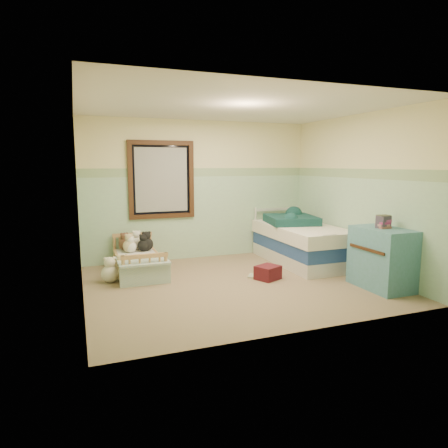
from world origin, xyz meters
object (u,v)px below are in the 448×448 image
object	(u,v)px
toddler_bed_frame	(139,268)
red_pillow	(268,273)
plush_floor_cream	(110,274)
dresser	(382,258)
plush_floor_tan	(123,272)
twin_bed_frame	(301,256)
floor_book	(258,276)

from	to	relation	value
toddler_bed_frame	red_pillow	distance (m)	2.05
plush_floor_cream	red_pillow	size ratio (longest dim) A/B	0.78
dresser	red_pillow	xyz separation A→B (m)	(-1.29, 0.93, -0.32)
toddler_bed_frame	plush_floor_cream	size ratio (longest dim) A/B	5.18
plush_floor_cream	dresser	world-z (taller)	dresser
plush_floor_tan	red_pillow	distance (m)	2.17
plush_floor_tan	dresser	size ratio (longest dim) A/B	0.32
plush_floor_tan	red_pillow	world-z (taller)	plush_floor_tan
twin_bed_frame	floor_book	xyz separation A→B (m)	(-1.11, -0.56, -0.10)
twin_bed_frame	toddler_bed_frame	bearing A→B (deg)	174.04
plush_floor_cream	twin_bed_frame	world-z (taller)	plush_floor_cream
toddler_bed_frame	red_pillow	size ratio (longest dim) A/B	4.04
plush_floor_cream	twin_bed_frame	xyz separation A→B (m)	(3.26, 0.05, -0.02)
toddler_bed_frame	plush_floor_cream	bearing A→B (deg)	-143.31
plush_floor_cream	floor_book	size ratio (longest dim) A/B	0.91
plush_floor_tan	twin_bed_frame	bearing A→B (deg)	0.25
toddler_bed_frame	floor_book	bearing A→B (deg)	-26.94
plush_floor_tan	floor_book	xyz separation A→B (m)	(1.96, -0.55, -0.12)
toddler_bed_frame	floor_book	size ratio (longest dim) A/B	4.73
dresser	floor_book	xyz separation A→B (m)	(-1.39, 1.09, -0.41)
floor_book	toddler_bed_frame	bearing A→B (deg)	-172.41
dresser	toddler_bed_frame	bearing A→B (deg)	147.66
twin_bed_frame	red_pillow	xyz separation A→B (m)	(-1.02, -0.72, -0.01)
toddler_bed_frame	red_pillow	bearing A→B (deg)	-29.68
plush_floor_cream	floor_book	bearing A→B (deg)	-13.33
dresser	floor_book	world-z (taller)	dresser
plush_floor_cream	plush_floor_tan	bearing A→B (deg)	12.31
twin_bed_frame	dresser	distance (m)	1.71
plush_floor_cream	dresser	xyz separation A→B (m)	(3.54, -1.60, 0.29)
plush_floor_tan	floor_book	bearing A→B (deg)	-15.69
plush_floor_cream	floor_book	distance (m)	2.21
plush_floor_cream	red_pillow	bearing A→B (deg)	-16.55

